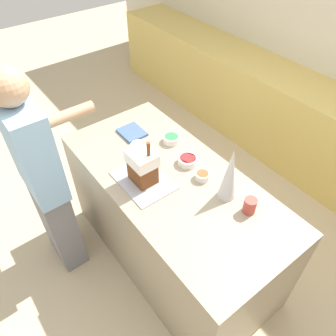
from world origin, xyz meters
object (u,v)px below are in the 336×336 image
at_px(candy_bowl_near_tray_right, 202,176).
at_px(mug, 250,206).
at_px(decorative_tree, 230,174).
at_px(candy_bowl_front_corner, 188,160).
at_px(gingerbread_house, 142,166).
at_px(candy_bowl_center_rear, 171,139).
at_px(cookbook, 132,132).
at_px(baking_tray, 143,180).
at_px(candy_bowl_far_left, 138,146).
at_px(person, 44,181).

height_order(candy_bowl_near_tray_right, mug, mug).
bearing_deg(decorative_tree, candy_bowl_front_corner, -179.59).
bearing_deg(gingerbread_house, candy_bowl_center_rear, 118.09).
xyz_separation_m(candy_bowl_near_tray_right, cookbook, (-0.70, -0.11, -0.02)).
xyz_separation_m(baking_tray, candy_bowl_front_corner, (0.05, 0.34, 0.02)).
bearing_deg(candy_bowl_near_tray_right, candy_bowl_front_corner, 173.50).
xyz_separation_m(gingerbread_house, candy_bowl_far_left, (-0.29, 0.15, -0.11)).
relative_size(candy_bowl_far_left, mug, 1.11).
relative_size(gingerbread_house, cookbook, 1.65).
xyz_separation_m(candy_bowl_far_left, cookbook, (-0.18, 0.06, -0.01)).
bearing_deg(mug, gingerbread_house, -148.88).
xyz_separation_m(candy_bowl_near_tray_right, candy_bowl_front_corner, (-0.18, 0.02, 0.00)).
relative_size(decorative_tree, cookbook, 1.84).
relative_size(baking_tray, person, 0.24).
relative_size(gingerbread_house, person, 0.20).
height_order(candy_bowl_front_corner, cookbook, candy_bowl_front_corner).
bearing_deg(decorative_tree, person, -134.85).
relative_size(decorative_tree, candy_bowl_center_rear, 2.93).
bearing_deg(candy_bowl_far_left, mug, 13.10).
height_order(gingerbread_house, candy_bowl_far_left, gingerbread_house).
xyz_separation_m(gingerbread_house, cookbook, (-0.48, 0.22, -0.12)).
distance_m(candy_bowl_center_rear, candy_bowl_near_tray_right, 0.44).
bearing_deg(gingerbread_house, candy_bowl_front_corner, 82.44).
xyz_separation_m(decorative_tree, candy_bowl_far_left, (-0.72, -0.19, -0.16)).
bearing_deg(candy_bowl_center_rear, candy_bowl_front_corner, -12.19).
bearing_deg(candy_bowl_far_left, candy_bowl_near_tray_right, 18.15).
distance_m(decorative_tree, mug, 0.22).
relative_size(baking_tray, candy_bowl_front_corner, 2.89).
xyz_separation_m(candy_bowl_center_rear, candy_bowl_near_tray_right, (0.43, -0.08, -0.00)).
height_order(gingerbread_house, cookbook, gingerbread_house).
xyz_separation_m(baking_tray, gingerbread_house, (0.00, 0.00, 0.13)).
distance_m(candy_bowl_near_tray_right, person, 1.07).
bearing_deg(candy_bowl_center_rear, baking_tray, -61.97).
xyz_separation_m(baking_tray, candy_bowl_center_rear, (-0.21, 0.40, 0.02)).
relative_size(candy_bowl_center_rear, mug, 1.24).
distance_m(candy_bowl_front_corner, cookbook, 0.54).
height_order(candy_bowl_center_rear, person, person).
bearing_deg(mug, candy_bowl_front_corner, -178.01).
distance_m(decorative_tree, candy_bowl_center_rear, 0.66).
xyz_separation_m(baking_tray, person, (-0.44, -0.52, -0.04)).
bearing_deg(candy_bowl_near_tray_right, person, -127.97).
bearing_deg(person, candy_bowl_near_tray_right, 52.03).
relative_size(cookbook, person, 0.12).
distance_m(cookbook, mug, 1.09).
relative_size(candy_bowl_near_tray_right, candy_bowl_front_corner, 0.71).
xyz_separation_m(gingerbread_house, decorative_tree, (0.42, 0.35, 0.05)).
bearing_deg(cookbook, decorative_tree, 8.12).
bearing_deg(cookbook, person, -87.00).
bearing_deg(candy_bowl_front_corner, person, -119.22).
bearing_deg(mug, candy_bowl_center_rear, 177.42).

